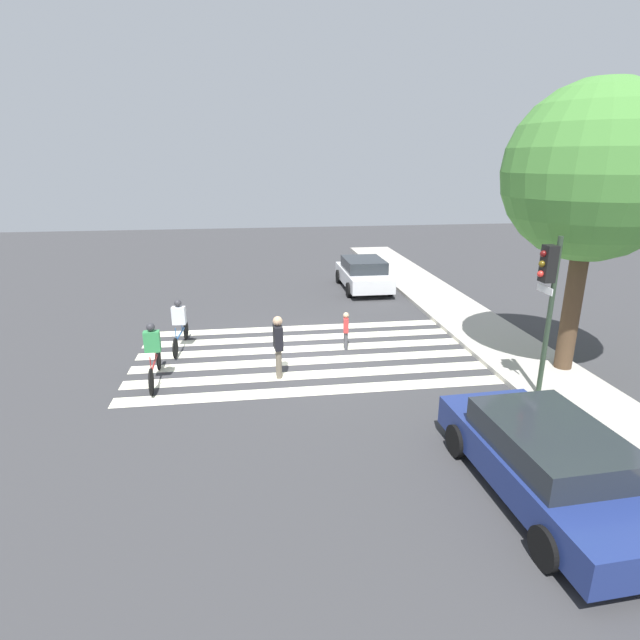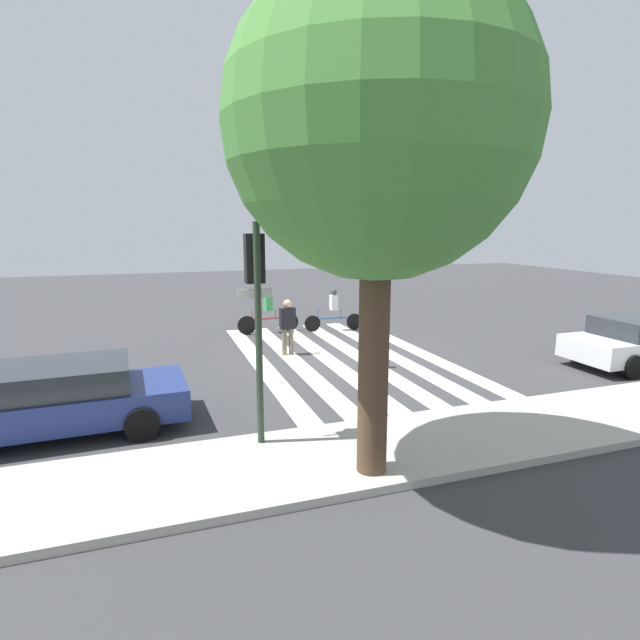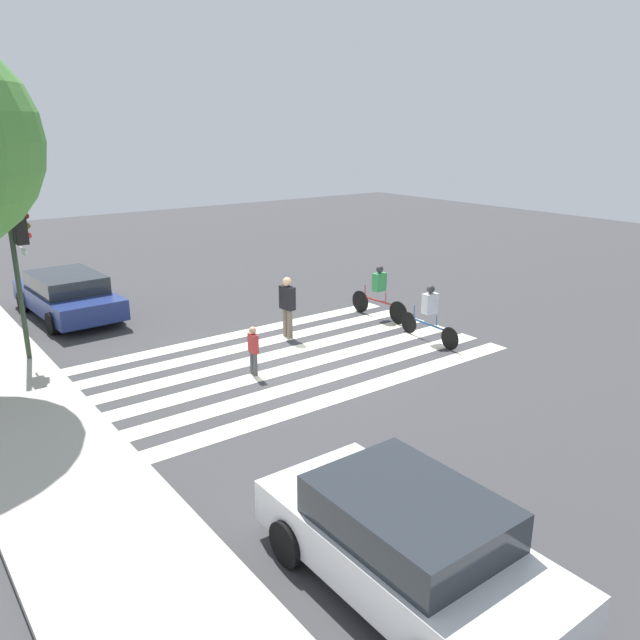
% 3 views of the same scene
% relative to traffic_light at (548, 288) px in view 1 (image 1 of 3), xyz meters
% --- Properties ---
extents(ground_plane, '(60.00, 60.00, 0.00)m').
position_rel_traffic_light_xyz_m(ground_plane, '(-3.67, -5.26, -2.80)').
color(ground_plane, '#38383A').
extents(sidewalk_curb, '(36.00, 2.50, 0.14)m').
position_rel_traffic_light_xyz_m(sidewalk_curb, '(-3.67, 0.99, -2.73)').
color(sidewalk_curb, '#ADA89E').
rests_on(sidewalk_curb, ground_plane).
extents(crosswalk_stripes, '(5.55, 10.00, 0.01)m').
position_rel_traffic_light_xyz_m(crosswalk_stripes, '(-3.67, -5.26, -2.80)').
color(crosswalk_stripes, '#F2EDCC').
rests_on(crosswalk_stripes, ground_plane).
extents(traffic_light, '(0.60, 0.50, 4.00)m').
position_rel_traffic_light_xyz_m(traffic_light, '(0.00, 0.00, 0.00)').
color(traffic_light, '#283828').
rests_on(traffic_light, ground_plane).
extents(street_tree, '(4.38, 4.38, 7.52)m').
position_rel_traffic_light_xyz_m(street_tree, '(-1.43, 1.70, 2.49)').
color(street_tree, '#4C3826').
rests_on(street_tree, ground_plane).
extents(pedestrian_child_with_backpack, '(0.49, 0.25, 1.71)m').
position_rel_traffic_light_xyz_m(pedestrian_child_with_backpack, '(-2.19, -6.12, -1.84)').
color(pedestrian_child_with_backpack, '#6B6051').
rests_on(pedestrian_child_with_backpack, ground_plane).
extents(pedestrian_adult_yellow_jacket, '(0.35, 0.20, 1.19)m').
position_rel_traffic_light_xyz_m(pedestrian_adult_yellow_jacket, '(-3.99, -3.94, -2.13)').
color(pedestrian_adult_yellow_jacket, '#4C4C51').
rests_on(pedestrian_adult_yellow_jacket, ground_plane).
extents(cyclist_near_curb, '(2.32, 0.41, 1.63)m').
position_rel_traffic_light_xyz_m(cyclist_near_curb, '(-2.33, -9.38, -1.94)').
color(cyclist_near_curb, black).
rests_on(cyclist_near_curb, ground_plane).
extents(cyclist_far_lane, '(2.25, 0.42, 1.57)m').
position_rel_traffic_light_xyz_m(cyclist_far_lane, '(-4.77, -9.02, -1.95)').
color(cyclist_far_lane, black).
rests_on(cyclist_far_lane, ground_plane).
extents(car_parked_far_curb, '(4.21, 2.01, 1.39)m').
position_rel_traffic_light_xyz_m(car_parked_far_curb, '(-11.33, -1.74, -2.09)').
color(car_parked_far_curb, silver).
rests_on(car_parked_far_curb, ground_plane).
extents(car_parked_silver_sedan, '(4.79, 2.27, 1.35)m').
position_rel_traffic_light_xyz_m(car_parked_silver_sedan, '(3.51, -1.83, -2.10)').
color(car_parked_silver_sedan, navy).
rests_on(car_parked_silver_sedan, ground_plane).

